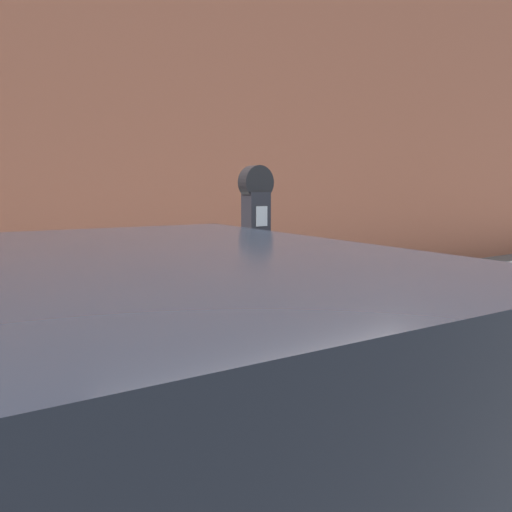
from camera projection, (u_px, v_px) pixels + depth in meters
sidewalk at (202, 370)px, 4.25m from camera, size 24.00×2.80×0.14m
building_facade at (83, 43)px, 6.24m from camera, size 24.00×0.30×6.82m
parking_meter at (256, 252)px, 3.23m from camera, size 0.22×0.13×1.61m
fire_hydrant at (486, 294)px, 5.25m from camera, size 0.25×0.25×0.73m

